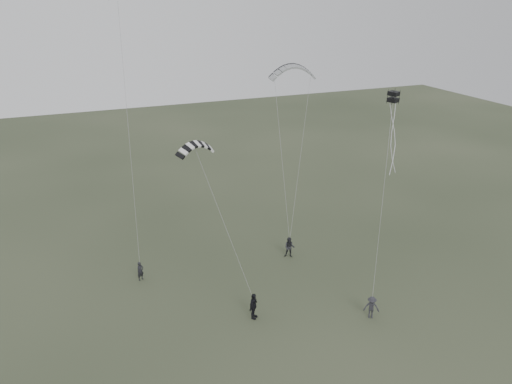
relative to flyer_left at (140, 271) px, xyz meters
name	(u,v)px	position (x,y,z in m)	size (l,w,h in m)	color
ground	(276,310)	(8.04, -7.60, -0.76)	(140.00, 140.00, 0.00)	#2F3A25
flyer_left	(140,271)	(0.00, 0.00, 0.00)	(0.56, 0.37, 1.53)	black
flyer_right	(289,247)	(12.22, -1.08, 0.13)	(0.87, 0.68, 1.78)	#25262A
flyer_center	(253,306)	(6.27, -7.82, 0.20)	(1.12, 0.47, 1.92)	black
flyer_far	(371,307)	(13.74, -10.79, 0.06)	(1.06, 0.61, 1.64)	#2B2B31
kite_pale_large	(293,66)	(15.53, 5.92, 13.92)	(4.19, 0.94, 1.70)	#95989A
kite_striped	(195,144)	(4.20, -2.37, 10.34)	(2.77, 0.69, 1.11)	black
kite_box	(393,97)	(17.26, -6.22, 13.33)	(0.65, 0.65, 0.72)	black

